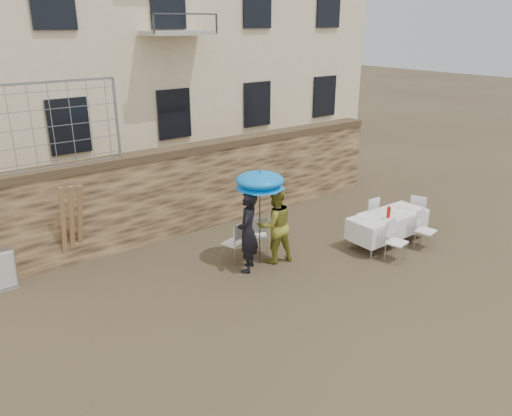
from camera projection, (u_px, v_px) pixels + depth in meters
ground at (310, 316)px, 9.30m from camera, size 80.00×80.00×0.00m
stone_wall at (177, 192)px, 12.66m from camera, size 13.00×0.50×2.20m
chain_link_fence at (43, 128)px, 10.26m from camera, size 3.20×0.06×1.80m
man_suit at (248, 232)px, 10.71m from camera, size 0.78×0.77×1.82m
woman_dress at (275, 225)px, 11.15m from camera, size 0.98×0.83×1.77m
umbrella at (260, 183)px, 10.66m from camera, size 1.09×1.09×2.02m
couple_chair_left at (234, 242)px, 11.27m from camera, size 0.59×0.59×0.96m
couple_chair_right at (258, 234)px, 11.67m from camera, size 0.64×0.64×0.96m
banquet_table at (388, 216)px, 12.10m from camera, size 2.10×0.85×0.78m
soda_bottle at (389, 212)px, 11.82m from camera, size 0.09×0.09×0.26m
table_chair_front_left at (397, 241)px, 11.29m from camera, size 0.57×0.57×0.96m
table_chair_front_right at (426, 230)px, 11.91m from camera, size 0.55×0.55×0.96m
table_chair_back at (368, 214)px, 12.90m from camera, size 0.50×0.50×0.96m
table_chair_side at (419, 212)px, 13.06m from camera, size 0.62×0.62×0.96m
chair_stack_right at (3, 268)px, 10.11m from camera, size 0.46×0.32×0.92m
wood_planks at (77, 224)px, 10.88m from camera, size 0.70×0.20×2.00m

